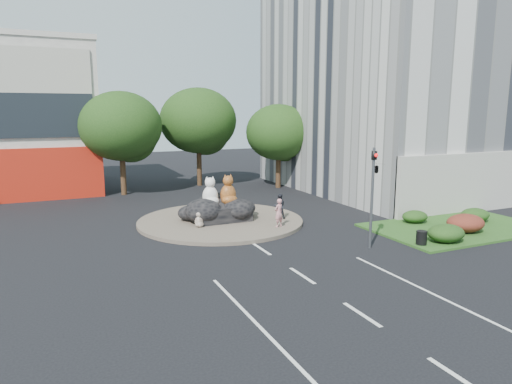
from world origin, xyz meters
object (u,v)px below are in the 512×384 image
at_px(cat_white, 210,191).
at_px(litter_bin, 421,238).
at_px(cat_tabby, 228,189).
at_px(pedestrian_dark, 279,206).
at_px(kitten_calico, 199,219).
at_px(pedestrian_pink, 279,213).
at_px(kitten_white, 248,213).

distance_m(cat_white, litter_bin, 12.11).
bearing_deg(cat_white, cat_tabby, 4.57).
distance_m(cat_tabby, pedestrian_dark, 3.30).
bearing_deg(cat_tabby, cat_white, 169.53).
bearing_deg(cat_white, kitten_calico, -122.92).
relative_size(kitten_calico, pedestrian_dark, 0.60).
bearing_deg(pedestrian_pink, cat_white, -66.32).
xyz_separation_m(cat_white, pedestrian_dark, (4.01, -1.26, -1.03)).
relative_size(cat_tabby, pedestrian_dark, 1.22).
relative_size(cat_tabby, pedestrian_pink, 1.15).
bearing_deg(kitten_white, cat_tabby, 112.24).
bearing_deg(cat_white, litter_bin, -37.58).
height_order(kitten_white, pedestrian_pink, pedestrian_pink).
bearing_deg(cat_tabby, pedestrian_pink, -61.95).
bearing_deg(pedestrian_pink, litter_bin, 110.06).
height_order(pedestrian_pink, litter_bin, pedestrian_pink).
xyz_separation_m(kitten_white, pedestrian_dark, (1.90, -0.45, 0.36)).
bearing_deg(kitten_white, litter_bin, -84.93).
bearing_deg(cat_tabby, litter_bin, -56.44).
height_order(cat_white, kitten_white, cat_white).
height_order(cat_tabby, pedestrian_pink, cat_tabby).
bearing_deg(litter_bin, pedestrian_pink, 131.39).
xyz_separation_m(cat_tabby, kitten_calico, (-2.21, -1.09, -1.38)).
xyz_separation_m(kitten_white, pedestrian_pink, (0.95, -2.23, 0.40)).
height_order(cat_white, pedestrian_dark, cat_white).
relative_size(cat_white, pedestrian_dark, 1.17).
xyz_separation_m(cat_white, cat_tabby, (1.11, -0.10, 0.04)).
xyz_separation_m(cat_tabby, pedestrian_pink, (1.94, -2.95, -1.02)).
height_order(kitten_white, pedestrian_dark, pedestrian_dark).
bearing_deg(pedestrian_pink, kitten_calico, -45.44).
bearing_deg(kitten_calico, kitten_white, 19.01).
relative_size(cat_tabby, kitten_calico, 2.03).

